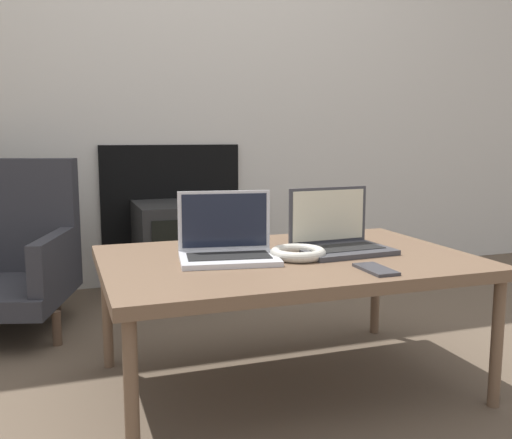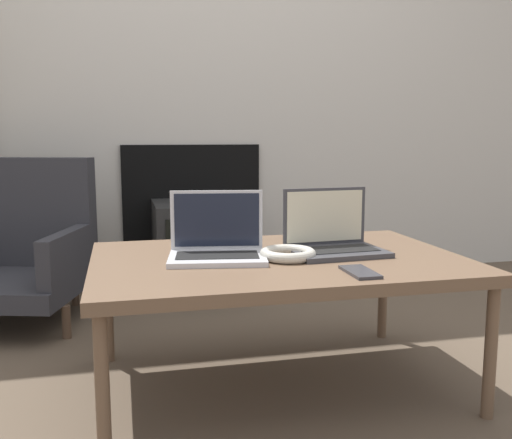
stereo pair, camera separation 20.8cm
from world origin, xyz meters
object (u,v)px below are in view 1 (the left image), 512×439
laptop_left (227,244)px  phone (376,269)px  tv (181,249)px  laptop_right (338,237)px  headphones (298,253)px

laptop_left → phone: (0.35, -0.29, -0.04)m
tv → laptop_right: bearing=-76.2°
laptop_left → laptop_right: same height
phone → laptop_right: bearing=84.0°
laptop_left → tv: size_ratio=0.69×
laptop_left → tv: bearing=94.3°
laptop_right → headphones: 0.19m
laptop_right → phone: 0.30m
tv → phone: bearing=-80.1°
headphones → tv: 1.26m
phone → tv: 1.50m
tv → headphones: bearing=-84.7°
laptop_left → laptop_right: size_ratio=1.05×
laptop_right → tv: size_ratio=0.66×
laptop_left → laptop_right: 0.38m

